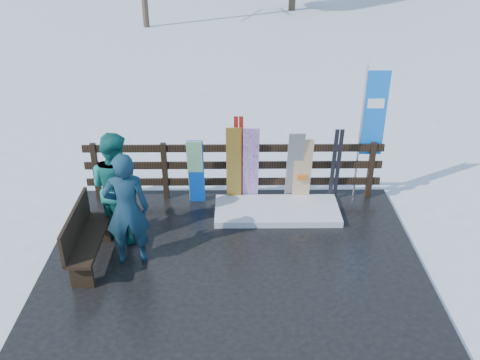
{
  "coord_description": "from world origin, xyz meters",
  "views": [
    {
      "loc": [
        0.04,
        -6.81,
        5.25
      ],
      "look_at": [
        0.11,
        1.0,
        1.1
      ],
      "focal_mm": 40.0,
      "sensor_mm": 36.0,
      "label": 1
    }
  ],
  "objects_px": {
    "snowboard_3": "(251,165)",
    "snowboard_4": "(294,167)",
    "snowboard_0": "(196,172)",
    "snowboard_5": "(302,171)",
    "rental_flag": "(371,119)",
    "person_front": "(127,210)",
    "bench": "(84,236)",
    "snowboard_1": "(196,172)",
    "snowboard_2": "(234,166)",
    "person_back": "(116,186)"
  },
  "relations": [
    {
      "from": "snowboard_0",
      "to": "snowboard_2",
      "type": "height_order",
      "value": "snowboard_2"
    },
    {
      "from": "person_back",
      "to": "rental_flag",
      "type": "bearing_deg",
      "value": -133.77
    },
    {
      "from": "rental_flag",
      "to": "person_front",
      "type": "xyz_separation_m",
      "value": [
        -4.13,
        -2.06,
        -0.66
      ]
    },
    {
      "from": "snowboard_2",
      "to": "snowboard_3",
      "type": "distance_m",
      "value": 0.31
    },
    {
      "from": "snowboard_4",
      "to": "snowboard_5",
      "type": "relative_size",
      "value": 1.12
    },
    {
      "from": "snowboard_0",
      "to": "snowboard_3",
      "type": "distance_m",
      "value": 1.01
    },
    {
      "from": "snowboard_5",
      "to": "snowboard_2",
      "type": "bearing_deg",
      "value": 180.0
    },
    {
      "from": "snowboard_5",
      "to": "person_front",
      "type": "distance_m",
      "value": 3.42
    },
    {
      "from": "snowboard_3",
      "to": "rental_flag",
      "type": "xyz_separation_m",
      "value": [
        2.19,
        0.27,
        0.8
      ]
    },
    {
      "from": "rental_flag",
      "to": "snowboard_2",
      "type": "bearing_deg",
      "value": -173.83
    },
    {
      "from": "snowboard_1",
      "to": "snowboard_2",
      "type": "xyz_separation_m",
      "value": [
        0.71,
        0.0,
        0.12
      ]
    },
    {
      "from": "snowboard_1",
      "to": "person_back",
      "type": "xyz_separation_m",
      "value": [
        -1.24,
        -1.03,
        0.27
      ]
    },
    {
      "from": "snowboard_3",
      "to": "person_back",
      "type": "distance_m",
      "value": 2.49
    },
    {
      "from": "snowboard_3",
      "to": "person_front",
      "type": "height_order",
      "value": "person_front"
    },
    {
      "from": "snowboard_0",
      "to": "snowboard_5",
      "type": "relative_size",
      "value": 0.98
    },
    {
      "from": "snowboard_2",
      "to": "person_back",
      "type": "height_order",
      "value": "person_back"
    },
    {
      "from": "bench",
      "to": "person_front",
      "type": "bearing_deg",
      "value": 5.37
    },
    {
      "from": "snowboard_3",
      "to": "snowboard_4",
      "type": "relative_size",
      "value": 1.06
    },
    {
      "from": "snowboard_0",
      "to": "rental_flag",
      "type": "bearing_deg",
      "value": 4.84
    },
    {
      "from": "snowboard_1",
      "to": "snowboard_0",
      "type": "bearing_deg",
      "value": 0.0
    },
    {
      "from": "snowboard_3",
      "to": "snowboard_5",
      "type": "distance_m",
      "value": 0.97
    },
    {
      "from": "snowboard_2",
      "to": "snowboard_4",
      "type": "distance_m",
      "value": 1.12
    },
    {
      "from": "snowboard_0",
      "to": "rental_flag",
      "type": "xyz_separation_m",
      "value": [
        3.19,
        0.27,
        0.93
      ]
    },
    {
      "from": "bench",
      "to": "snowboard_4",
      "type": "distance_m",
      "value": 3.92
    },
    {
      "from": "bench",
      "to": "rental_flag",
      "type": "distance_m",
      "value": 5.38
    },
    {
      "from": "snowboard_3",
      "to": "rental_flag",
      "type": "relative_size",
      "value": 0.63
    },
    {
      "from": "snowboard_0",
      "to": "person_front",
      "type": "relative_size",
      "value": 0.72
    },
    {
      "from": "snowboard_1",
      "to": "snowboard_5",
      "type": "height_order",
      "value": "snowboard_5"
    },
    {
      "from": "snowboard_1",
      "to": "snowboard_3",
      "type": "xyz_separation_m",
      "value": [
        1.02,
        0.0,
        0.13
      ]
    },
    {
      "from": "snowboard_2",
      "to": "snowboard_3",
      "type": "relative_size",
      "value": 0.98
    },
    {
      "from": "snowboard_0",
      "to": "snowboard_4",
      "type": "relative_size",
      "value": 0.87
    },
    {
      "from": "rental_flag",
      "to": "person_front",
      "type": "bearing_deg",
      "value": -153.48
    },
    {
      "from": "snowboard_5",
      "to": "rental_flag",
      "type": "distance_m",
      "value": 1.56
    },
    {
      "from": "snowboard_1",
      "to": "person_back",
      "type": "bearing_deg",
      "value": -140.13
    },
    {
      "from": "snowboard_1",
      "to": "snowboard_5",
      "type": "distance_m",
      "value": 1.98
    },
    {
      "from": "snowboard_4",
      "to": "snowboard_5",
      "type": "height_order",
      "value": "snowboard_4"
    },
    {
      "from": "snowboard_1",
      "to": "snowboard_4",
      "type": "xyz_separation_m",
      "value": [
        1.82,
        0.0,
        0.08
      ]
    },
    {
      "from": "bench",
      "to": "snowboard_0",
      "type": "xyz_separation_m",
      "value": [
        1.63,
        1.85,
        0.16
      ]
    },
    {
      "from": "bench",
      "to": "snowboard_5",
      "type": "height_order",
      "value": "snowboard_5"
    },
    {
      "from": "snowboard_2",
      "to": "person_back",
      "type": "bearing_deg",
      "value": -152.03
    },
    {
      "from": "snowboard_1",
      "to": "snowboard_3",
      "type": "bearing_deg",
      "value": 0.0
    },
    {
      "from": "snowboard_3",
      "to": "snowboard_4",
      "type": "distance_m",
      "value": 0.81
    },
    {
      "from": "snowboard_0",
      "to": "bench",
      "type": "bearing_deg",
      "value": -131.35
    },
    {
      "from": "bench",
      "to": "snowboard_1",
      "type": "bearing_deg",
      "value": 48.91
    },
    {
      "from": "snowboard_5",
      "to": "rental_flag",
      "type": "xyz_separation_m",
      "value": [
        1.23,
        0.27,
        0.92
      ]
    },
    {
      "from": "snowboard_4",
      "to": "person_front",
      "type": "bearing_deg",
      "value": -146.92
    },
    {
      "from": "snowboard_5",
      "to": "person_back",
      "type": "bearing_deg",
      "value": -162.19
    },
    {
      "from": "snowboard_0",
      "to": "snowboard_4",
      "type": "xyz_separation_m",
      "value": [
        1.81,
        0.0,
        0.08
      ]
    },
    {
      "from": "bench",
      "to": "snowboard_0",
      "type": "bearing_deg",
      "value": 48.65
    },
    {
      "from": "snowboard_5",
      "to": "person_back",
      "type": "distance_m",
      "value": 3.39
    }
  ]
}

